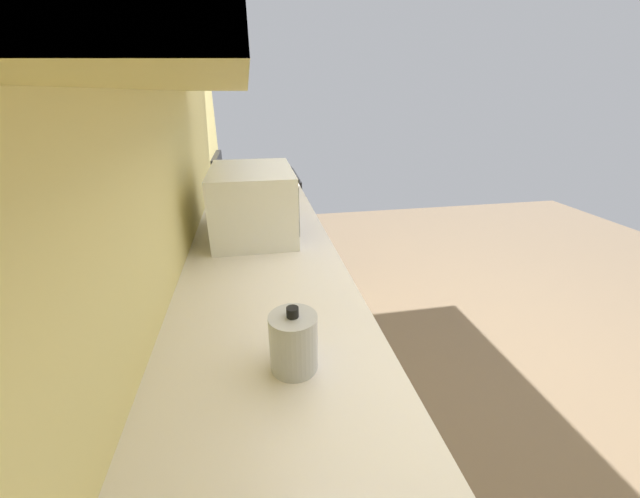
{
  "coord_description": "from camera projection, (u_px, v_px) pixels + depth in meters",
  "views": [
    {
      "loc": [
        -1.23,
        1.13,
        1.54
      ],
      "look_at": [
        -0.44,
        0.98,
        1.19
      ],
      "focal_mm": 20.1,
      "sensor_mm": 36.0,
      "label": 1
    }
  ],
  "objects": [
    {
      "name": "counter_run",
      "position": [
        275.0,
        433.0,
        1.24
      ],
      "size": [
        3.6,
        0.65,
        0.91
      ],
      "color": "#D2B866",
      "rests_on": "ground_plane"
    },
    {
      "name": "microwave",
      "position": [
        254.0,
        202.0,
        1.69
      ],
      "size": [
        0.52,
        0.38,
        0.31
      ],
      "color": "white",
      "rests_on": "counter_run"
    },
    {
      "name": "ground_plane",
      "position": [
        485.0,
        406.0,
        1.92
      ],
      "size": [
        6.86,
        6.86,
        0.0
      ],
      "primitive_type": "plane",
      "color": "brown"
    },
    {
      "name": "kettle",
      "position": [
        294.0,
        342.0,
        0.87
      ],
      "size": [
        0.16,
        0.12,
        0.17
      ],
      "color": "#B7BABF",
      "rests_on": "counter_run"
    },
    {
      "name": "wall_back",
      "position": [
        133.0,
        143.0,
        1.11
      ],
      "size": [
        4.41,
        0.12,
        2.8
      ],
      "primitive_type": "cube",
      "color": "#EAD781",
      "rests_on": "ground_plane"
    },
    {
      "name": "oven_range",
      "position": [
        261.0,
        226.0,
        3.12
      ],
      "size": [
        0.59,
        0.67,
        1.09
      ],
      "color": "black",
      "rests_on": "ground_plane"
    }
  ]
}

